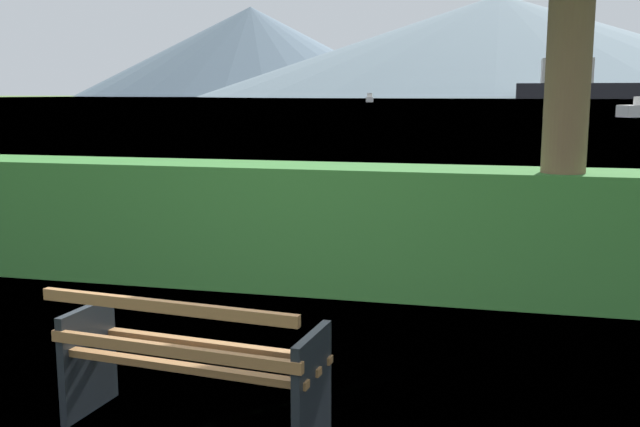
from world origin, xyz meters
name	(u,v)px	position (x,y,z in m)	size (l,w,h in m)	color
ground_plane	(197,427)	(0.00, 0.00, 0.00)	(1400.00, 1400.00, 0.00)	#567A38
water_surface	(494,99)	(0.00, 306.85, 0.00)	(620.00, 620.00, 0.00)	#6B8EA3
park_bench	(190,363)	(-0.01, -0.06, 0.42)	(1.62, 0.73, 0.87)	olive
hedge_row	(323,227)	(0.00, 3.28, 0.63)	(10.98, 0.84, 1.26)	#387A33
cargo_ship_large	(635,85)	(55.18, 314.36, 5.43)	(109.78, 16.97, 19.42)	#232328
fishing_boat_near	(370,99)	(-28.48, 171.07, 0.78)	(2.44, 4.94, 2.17)	silver
distant_hills	(470,49)	(-19.90, 557.31, 34.50)	(693.19, 433.98, 75.89)	slate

